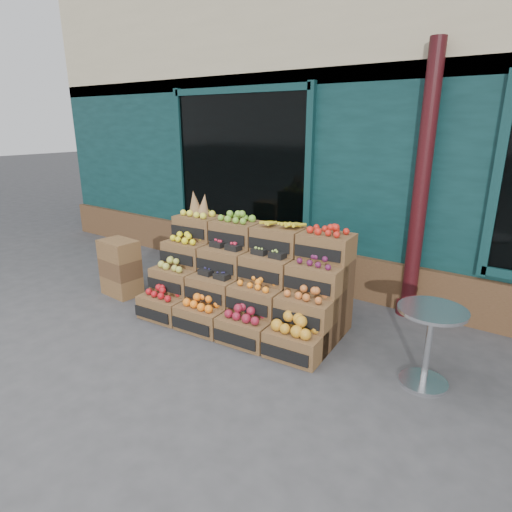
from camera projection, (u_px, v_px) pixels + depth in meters
The scene contains 6 objects.
ground at pixel (233, 351), 4.55m from camera, with size 60.00×60.00×0.00m, color #3C3C3E.
shop_facade at pixel (408, 118), 7.77m from camera, with size 12.00×6.24×4.80m.
crate_display at pixel (246, 284), 5.16m from camera, with size 2.47×1.35×1.49m.
spare_crates at pixel (120, 268), 5.95m from camera, with size 0.54×0.39×0.78m.
bistro_table at pixel (429, 338), 3.86m from camera, with size 0.60×0.60×0.76m.
shopkeeper at pixel (244, 205), 7.68m from camera, with size 0.66×0.43×1.82m, color #1E692B.
Camera 1 is at (2.57, -3.11, 2.34)m, focal length 30.00 mm.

